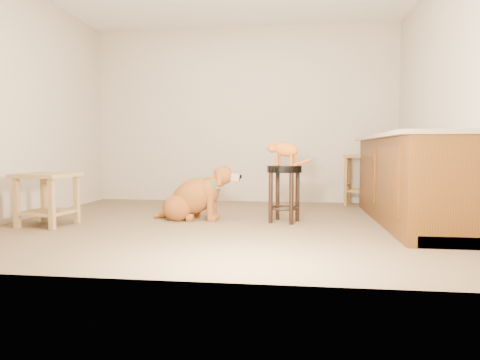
# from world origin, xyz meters

# --- Properties ---
(floor) EXTENTS (4.50, 4.00, 0.01)m
(floor) POSITION_xyz_m (0.00, 0.00, 0.00)
(floor) COLOR brown
(floor) RESTS_ON ground
(room_shell) EXTENTS (4.54, 4.04, 2.62)m
(room_shell) POSITION_xyz_m (0.00, 0.00, 1.68)
(room_shell) COLOR #B4A691
(room_shell) RESTS_ON ground
(cabinet_run) EXTENTS (0.70, 2.56, 0.94)m
(cabinet_run) POSITION_xyz_m (1.94, 0.30, 0.44)
(cabinet_run) COLOR #48280C
(cabinet_run) RESTS_ON ground
(padded_stool) EXTENTS (0.39, 0.39, 0.61)m
(padded_stool) POSITION_xyz_m (0.66, 0.17, 0.43)
(padded_stool) COLOR black
(padded_stool) RESTS_ON ground
(wood_stool) EXTENTS (0.48, 0.48, 0.71)m
(wood_stool) POSITION_xyz_m (1.66, 1.70, 0.37)
(wood_stool) COLOR brown
(wood_stool) RESTS_ON ground
(side_table) EXTENTS (0.57, 0.57, 0.54)m
(side_table) POSITION_xyz_m (-1.75, -0.35, 0.36)
(side_table) COLOR olive
(side_table) RESTS_ON ground
(golden_retriever) EXTENTS (1.02, 0.51, 0.65)m
(golden_retriever) POSITION_xyz_m (-0.35, 0.23, 0.24)
(golden_retriever) COLOR brown
(golden_retriever) RESTS_ON ground
(tabby_kitten) EXTENTS (0.48, 0.21, 0.30)m
(tabby_kitten) POSITION_xyz_m (0.65, 0.18, 0.77)
(tabby_kitten) COLOR #AA5011
(tabby_kitten) RESTS_ON padded_stool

